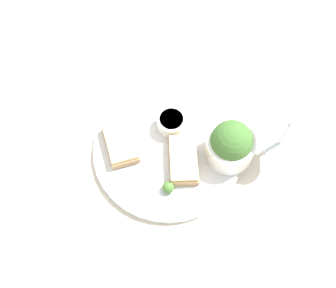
{
  "coord_description": "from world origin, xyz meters",
  "views": [
    {
      "loc": [
        -0.31,
        -0.12,
        0.77
      ],
      "look_at": [
        0.0,
        0.0,
        0.03
      ],
      "focal_mm": 45.0,
      "sensor_mm": 36.0,
      "label": 1
    }
  ],
  "objects_px": {
    "salad_bowl": "(231,144)",
    "fork": "(56,120)",
    "cheese_toast_near": "(183,160)",
    "wine_glass": "(294,117)",
    "cheese_toast_far": "(120,143)",
    "sauce_ramekin": "(171,122)"
  },
  "relations": [
    {
      "from": "cheese_toast_far",
      "to": "wine_glass",
      "type": "bearing_deg",
      "value": -66.01
    },
    {
      "from": "sauce_ramekin",
      "to": "wine_glass",
      "type": "distance_m",
      "value": 0.23
    },
    {
      "from": "cheese_toast_near",
      "to": "wine_glass",
      "type": "xyz_separation_m",
      "value": [
        0.12,
        -0.16,
        0.08
      ]
    },
    {
      "from": "cheese_toast_near",
      "to": "wine_glass",
      "type": "distance_m",
      "value": 0.22
    },
    {
      "from": "sauce_ramekin",
      "to": "wine_glass",
      "type": "height_order",
      "value": "wine_glass"
    },
    {
      "from": "cheese_toast_near",
      "to": "wine_glass",
      "type": "relative_size",
      "value": 0.71
    },
    {
      "from": "wine_glass",
      "to": "cheese_toast_far",
      "type": "bearing_deg",
      "value": 113.99
    },
    {
      "from": "salad_bowl",
      "to": "cheese_toast_near",
      "type": "height_order",
      "value": "salad_bowl"
    },
    {
      "from": "salad_bowl",
      "to": "wine_glass",
      "type": "bearing_deg",
      "value": -53.26
    },
    {
      "from": "salad_bowl",
      "to": "fork",
      "type": "height_order",
      "value": "salad_bowl"
    },
    {
      "from": "sauce_ramekin",
      "to": "salad_bowl",
      "type": "bearing_deg",
      "value": -96.87
    },
    {
      "from": "salad_bowl",
      "to": "fork",
      "type": "xyz_separation_m",
      "value": [
        -0.05,
        0.35,
        -0.05
      ]
    },
    {
      "from": "fork",
      "to": "wine_glass",
      "type": "bearing_deg",
      "value": -74.61
    },
    {
      "from": "salad_bowl",
      "to": "fork",
      "type": "relative_size",
      "value": 0.75
    },
    {
      "from": "cheese_toast_near",
      "to": "cheese_toast_far",
      "type": "height_order",
      "value": "same"
    },
    {
      "from": "sauce_ramekin",
      "to": "fork",
      "type": "bearing_deg",
      "value": 107.06
    },
    {
      "from": "sauce_ramekin",
      "to": "cheese_toast_near",
      "type": "relative_size",
      "value": 0.52
    },
    {
      "from": "salad_bowl",
      "to": "fork",
      "type": "distance_m",
      "value": 0.36
    },
    {
      "from": "cheese_toast_far",
      "to": "fork",
      "type": "distance_m",
      "value": 0.15
    },
    {
      "from": "wine_glass",
      "to": "fork",
      "type": "relative_size",
      "value": 1.21
    },
    {
      "from": "salad_bowl",
      "to": "sauce_ramekin",
      "type": "height_order",
      "value": "salad_bowl"
    },
    {
      "from": "cheese_toast_far",
      "to": "wine_glass",
      "type": "height_order",
      "value": "wine_glass"
    }
  ]
}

